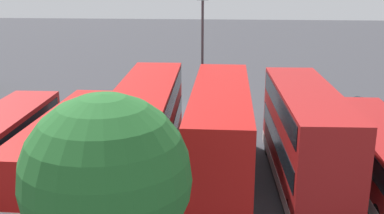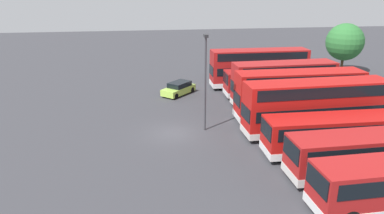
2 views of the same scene
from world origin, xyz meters
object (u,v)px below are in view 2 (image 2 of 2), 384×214
(bus_double_decker_fourth, at_px, (299,94))
(bus_single_deck_sixth, at_px, (337,134))
(bus_double_decker_fifth, at_px, (316,106))
(bus_single_deck_seventh, at_px, (370,154))
(bus_double_decker_third, at_px, (283,83))
(car_small_green, at_px, (179,88))
(lamp_post_tall, at_px, (205,76))
(bus_double_decker_near_end, at_px, (259,67))
(bus_single_deck_second, at_px, (272,82))

(bus_double_decker_fourth, xyz_separation_m, bus_single_deck_sixth, (7.29, -0.18, -0.83))
(bus_double_decker_fifth, relative_size, bus_single_deck_seventh, 1.10)
(bus_double_decker_third, xyz_separation_m, bus_single_deck_seventh, (14.45, 0.20, -0.82))
(bus_single_deck_seventh, relative_size, car_small_green, 2.54)
(bus_double_decker_third, distance_m, bus_single_deck_sixth, 11.15)
(bus_double_decker_third, distance_m, car_small_green, 11.61)
(bus_single_deck_sixth, xyz_separation_m, car_small_green, (-16.74, -9.76, -0.92))
(bus_single_deck_seventh, distance_m, lamp_post_tall, 13.43)
(bus_double_decker_fifth, height_order, lamp_post_tall, lamp_post_tall)
(bus_double_decker_near_end, relative_size, bus_single_deck_second, 1.10)
(bus_double_decker_fourth, height_order, bus_double_decker_fifth, same)
(bus_single_deck_second, height_order, bus_double_decker_fifth, bus_double_decker_fifth)
(bus_single_deck_sixth, bearing_deg, bus_double_decker_fifth, 177.92)
(bus_single_deck_seventh, relative_size, lamp_post_tall, 1.34)
(bus_single_deck_sixth, relative_size, car_small_green, 2.53)
(bus_single_deck_sixth, distance_m, lamp_post_tall, 11.03)
(bus_single_deck_second, bearing_deg, bus_single_deck_sixth, -1.37)
(car_small_green, bearing_deg, bus_double_decker_near_end, 99.98)
(bus_double_decker_fourth, distance_m, car_small_green, 13.83)
(bus_double_decker_third, xyz_separation_m, car_small_green, (-5.63, -10.00, -1.75))
(bus_double_decker_near_end, bearing_deg, bus_single_deck_second, 3.56)
(bus_double_decker_near_end, height_order, bus_single_deck_sixth, bus_double_decker_near_end)
(bus_double_decker_near_end, height_order, bus_double_decker_fifth, same)
(bus_double_decker_fourth, bearing_deg, lamp_post_tall, -81.65)
(bus_double_decker_near_end, bearing_deg, bus_single_deck_sixth, -0.33)
(bus_single_deck_sixth, relative_size, bus_single_deck_seventh, 0.99)
(bus_double_decker_third, xyz_separation_m, bus_single_deck_sixth, (11.11, -0.24, -0.83))
(bus_single_deck_seventh, bearing_deg, bus_single_deck_sixth, -172.55)
(bus_double_decker_fourth, bearing_deg, bus_single_deck_second, 178.69)
(bus_double_decker_fifth, bearing_deg, bus_single_deck_sixth, -2.08)
(bus_double_decker_near_end, bearing_deg, bus_double_decker_fourth, 0.39)
(bus_double_decker_fifth, distance_m, lamp_post_tall, 9.41)
(bus_single_deck_second, height_order, bus_double_decker_fourth, bus_double_decker_fourth)
(bus_double_decker_near_end, relative_size, bus_single_deck_sixth, 1.07)
(bus_single_deck_sixth, bearing_deg, bus_double_decker_fourth, 178.57)
(bus_double_decker_fifth, distance_m, bus_single_deck_sixth, 3.88)
(bus_double_decker_third, height_order, bus_double_decker_fifth, same)
(car_small_green, height_order, lamp_post_tall, lamp_post_tall)
(car_small_green, xyz_separation_m, lamp_post_tall, (10.76, 1.05, 4.07))
(bus_double_decker_fifth, xyz_separation_m, car_small_green, (-12.95, -9.90, -1.75))
(bus_single_deck_second, xyz_separation_m, lamp_post_tall, (8.59, -9.06, 3.15))
(bus_double_decker_fourth, bearing_deg, bus_double_decker_third, 179.15)
(bus_single_deck_second, xyz_separation_m, bus_double_decker_fifth, (10.78, -0.21, 0.83))
(car_small_green, relative_size, lamp_post_tall, 0.53)
(bus_double_decker_third, height_order, bus_double_decker_fourth, same)
(bus_double_decker_third, relative_size, bus_single_deck_sixth, 0.96)
(bus_single_deck_second, relative_size, bus_single_deck_sixth, 0.97)
(bus_single_deck_second, relative_size, bus_double_decker_third, 1.01)
(bus_double_decker_near_end, xyz_separation_m, lamp_post_tall, (12.50, -8.81, 2.32))
(bus_single_deck_second, bearing_deg, bus_single_deck_seventh, 0.28)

